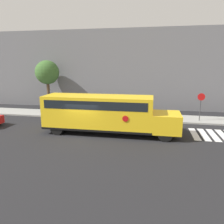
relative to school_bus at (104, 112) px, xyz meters
name	(u,v)px	position (x,y,z in m)	size (l,w,h in m)	color
ground_plane	(84,135)	(-1.44, -0.87, -1.72)	(60.00, 60.00, 0.00)	black
sidewalk_strip	(103,116)	(-1.44, 5.63, -1.64)	(44.00, 3.00, 0.15)	#9E9E99
building_backdrop	(114,69)	(-1.44, 12.13, 3.05)	(32.00, 4.00, 9.53)	slate
school_bus	(104,112)	(0.00, 0.00, 0.00)	(10.54, 2.57, 3.00)	yellow
stop_sign	(201,103)	(8.14, 5.04, 0.10)	(0.68, 0.10, 2.77)	#38383A
tree_near_sidewalk	(47,73)	(-8.91, 8.36, 2.69)	(2.85, 2.85, 5.88)	brown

